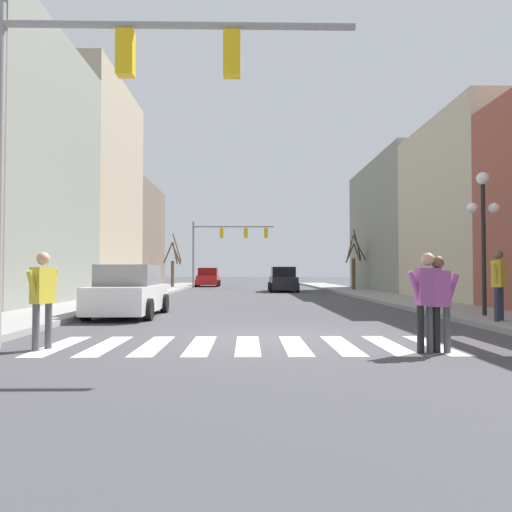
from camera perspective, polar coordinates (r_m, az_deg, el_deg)
name	(u,v)px	position (r m, az deg, el deg)	size (l,w,h in m)	color
ground_plane	(269,337)	(10.85, 1.45, -9.27)	(240.00, 240.00, 0.00)	#424247
building_row_left	(40,194)	(27.97, -23.45, 6.56)	(6.00, 41.43, 13.07)	#66564C
building_row_right	(485,215)	(26.64, 24.73, 4.31)	(6.00, 36.48, 9.02)	#934C3D
crosswalk_stripes	(271,345)	(9.69, 1.76, -10.16)	(8.55, 2.60, 0.01)	white
traffic_signal_near	(102,97)	(10.18, -17.14, 16.98)	(6.74, 0.28, 6.45)	gray
traffic_signal_far	(225,239)	(42.83, -3.61, 1.98)	(7.00, 0.28, 5.66)	gray
street_lamp_right_corner	(483,214)	(15.92, 24.53, 4.44)	(0.95, 0.36, 4.15)	black
car_at_intersection	(208,278)	(47.03, -5.49, -2.50)	(2.16, 4.29, 1.75)	red
car_driving_away_lane	(283,280)	(35.07, 3.10, -2.77)	(1.98, 4.74, 1.73)	black
car_parked_left_far	(129,292)	(16.26, -14.32, -4.04)	(2.01, 4.49, 1.62)	white
pedestrian_crossing_street	(438,295)	(9.28, 20.08, -4.24)	(0.73, 0.27, 1.69)	#4C4C51
pedestrian_on_left_sidewalk	(43,292)	(9.84, -23.19, -3.80)	(0.36, 0.74, 1.76)	#4C4C51
pedestrian_waiting_at_curb	(499,279)	(14.22, 25.98, -2.34)	(0.62, 0.62, 1.83)	#282D47
pedestrian_near_right_corner	(428,293)	(9.22, 19.09, -4.07)	(0.75, 0.28, 1.74)	black
street_tree_left_near	(354,264)	(35.95, 11.16, -0.85)	(1.58, 1.58, 4.23)	brown
street_tree_right_mid	(174,263)	(41.60, -9.39, -0.78)	(1.52, 2.22, 4.40)	brown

